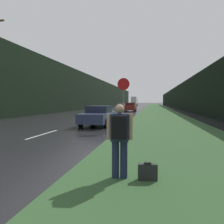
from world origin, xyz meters
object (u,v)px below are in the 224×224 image
object	(u,v)px
car_passing_far	(130,107)
delivery_truck	(134,101)
car_passing_near	(99,115)
hitchhiker_with_backpack	(120,136)
suitcase	(148,172)
stop_sign	(123,98)
car_oncoming	(122,106)

from	to	relation	value
car_passing_far	delivery_truck	distance (m)	49.44
delivery_truck	car_passing_near	bearing A→B (deg)	-87.04
hitchhiker_with_backpack	car_passing_near	distance (m)	10.11
suitcase	car_passing_near	world-z (taller)	car_passing_near
stop_sign	car_passing_near	world-z (taller)	stop_sign
car_passing_far	car_passing_near	bearing A→B (deg)	90.00
stop_sign	suitcase	world-z (taller)	stop_sign
car_oncoming	delivery_truck	distance (m)	35.14
hitchhiker_with_backpack	delivery_truck	size ratio (longest dim) A/B	0.20
suitcase	hitchhiker_with_backpack	bearing A→B (deg)	174.55
hitchhiker_with_backpack	car_oncoming	size ratio (longest dim) A/B	0.37
car_oncoming	hitchhiker_with_backpack	bearing A→B (deg)	-81.42
suitcase	car_passing_near	size ratio (longest dim) A/B	0.10
car_passing_far	delivery_truck	size ratio (longest dim) A/B	0.55
hitchhiker_with_backpack	car_oncoming	bearing A→B (deg)	91.75
stop_sign	car_oncoming	size ratio (longest dim) A/B	0.68
delivery_truck	suitcase	bearing A→B (deg)	-84.74
suitcase	car_oncoming	xyz separation A→B (m)	(-7.35, 44.62, 0.51)
suitcase	delivery_truck	distance (m)	80.09
suitcase	car_passing_far	xyz separation A→B (m)	(-3.72, 30.44, 0.57)
car_passing_near	delivery_truck	distance (m)	70.23
car_passing_far	delivery_truck	world-z (taller)	delivery_truck
stop_sign	hitchhiker_with_backpack	distance (m)	7.54
stop_sign	car_oncoming	xyz separation A→B (m)	(-5.75, 37.21, -1.21)
hitchhiker_with_backpack	car_passing_near	world-z (taller)	hitchhiker_with_backpack
stop_sign	suitcase	size ratio (longest dim) A/B	7.29
hitchhiker_with_backpack	car_passing_far	distance (m)	30.61
suitcase	car_passing_near	xyz separation A→B (m)	(-3.72, 9.60, 0.52)
car_passing_near	hitchhiker_with_backpack	bearing A→B (deg)	107.91
car_oncoming	delivery_truck	world-z (taller)	delivery_truck
car_passing_near	delivery_truck	bearing A→B (deg)	-87.04
delivery_truck	car_oncoming	bearing A→B (deg)	-90.00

